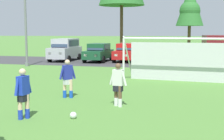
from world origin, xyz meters
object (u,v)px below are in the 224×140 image
Objects in this scene: player_winger_right at (118,85)px; parked_car_slot_center at (166,54)px; soccer_goal at (191,59)px; parked_car_slot_center_right at (215,49)px; player_winger_left at (23,94)px; soccer_ball at (73,115)px; parked_car_slot_far_left at (65,49)px; parked_car_slot_center_left at (127,52)px; player_trailing_back at (68,79)px; parked_car_slot_left at (99,52)px; street_lamp at (27,18)px.

player_winger_right is 16.82m from parked_car_slot_center.
soccer_goal is 10.58m from parked_car_slot_center_right.
soccer_ball is at bearing 14.87° from player_winger_left.
parked_car_slot_center_right reaches higher than parked_car_slot_far_left.
parked_car_slot_center_right is at bearing 74.10° from player_winger_right.
soccer_ball is at bearing -84.21° from parked_car_slot_center_left.
player_trailing_back is at bearing -87.82° from parked_car_slot_center_left.
street_lamp is (-4.45, -5.22, 3.06)m from parked_car_slot_left.
player_trailing_back reaches higher than soccer_ball.
player_trailing_back is 0.33× the size of parked_car_slot_center_right.
parked_car_slot_center is (6.36, -0.24, 0.00)m from parked_car_slot_left.
player_winger_left is at bearing -80.99° from parked_car_slot_left.
soccer_goal is 1.54× the size of parked_car_slot_center_right.
parked_car_slot_far_left reaches higher than parked_car_slot_center.
parked_car_slot_center_right reaches higher than player_winger_right.
soccer_goal reaches higher than parked_car_slot_far_left.
player_winger_left is 20.67m from parked_car_slot_center_right.
parked_car_slot_center_right is (4.12, 0.11, 0.47)m from parked_car_slot_center.
parked_car_slot_center_left is at bearing 5.24° from parked_car_slot_far_left.
soccer_goal is (3.74, 8.52, 1.18)m from soccer_ball.
soccer_ball is 18.87m from parked_car_slot_center.
street_lamp reaches higher than player_trailing_back.
player_winger_right reaches higher than soccer_ball.
soccer_goal is 10.45m from parked_car_slot_center.
parked_car_slot_left is 2.72m from parked_car_slot_center_left.
street_lamp is at bearing -155.28° from parked_car_slot_center.
player_trailing_back is (-1.36, 2.97, 0.71)m from soccer_ball.
player_trailing_back is 16.38m from parked_car_slot_left.
parked_car_slot_center is (-1.99, 10.25, -0.42)m from soccer_goal.
street_lamp is (-14.94, -5.09, 2.59)m from parked_car_slot_center_right.
parked_car_slot_center_left is (2.62, 0.73, 0.00)m from parked_car_slot_left.
parked_car_slot_left and parked_car_slot_center_left have the same top height.
soccer_goal reaches higher than player_winger_right.
player_trailing_back is 13.65m from street_lamp.
parked_car_slot_center is 12.29m from street_lamp.
street_lamp reaches higher than player_winger_right.
parked_car_slot_center is (3.28, 19.18, 0.05)m from player_winger_left.
street_lamp is (-10.82, -4.98, 3.06)m from parked_car_slot_center.
soccer_goal is at bearing -51.47° from parked_car_slot_left.
parked_car_slot_center is (0.70, 16.80, 0.05)m from player_winger_right.
parked_car_slot_center_left is at bearing 99.74° from player_winger_right.
soccer_ball is 0.05× the size of parked_car_slot_left.
street_lamp is at bearing -139.90° from parked_car_slot_center_left.
parked_car_slot_left is at bearing 103.65° from soccer_ball.
soccer_goal is 7.56m from player_trailing_back.
player_winger_right is at bearing 61.96° from soccer_ball.
soccer_goal is 7.10m from player_winger_right.
player_winger_left is (-5.28, -8.93, -0.47)m from soccer_goal.
parked_car_slot_far_left reaches higher than player_winger_right.
parked_car_slot_center is at bearing 101.01° from soccer_goal.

